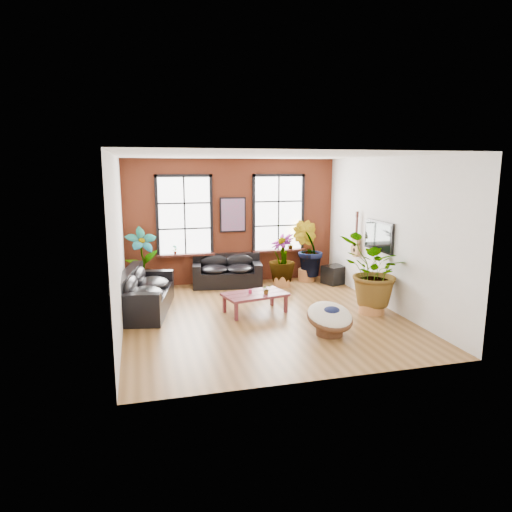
{
  "coord_description": "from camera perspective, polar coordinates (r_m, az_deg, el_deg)",
  "views": [
    {
      "loc": [
        -2.6,
        -9.38,
        3.24
      ],
      "look_at": [
        0.0,
        0.6,
        1.25
      ],
      "focal_mm": 32.0,
      "sensor_mm": 36.0,
      "label": 1
    }
  ],
  "objects": [
    {
      "name": "sofa_back",
      "position": [
        12.79,
        -3.65,
        -1.96
      ],
      "size": [
        2.0,
        1.17,
        0.87
      ],
      "rotation": [
        0.0,
        0.0,
        -0.14
      ],
      "color": "black",
      "rests_on": "ground"
    },
    {
      "name": "pot_back_right",
      "position": [
        13.41,
        6.33,
        -2.35
      ],
      "size": [
        0.6,
        0.6,
        0.36
      ],
      "rotation": [
        0.0,
        0.0,
        -0.25
      ],
      "color": "#B7713B",
      "rests_on": "ground"
    },
    {
      "name": "table_plant",
      "position": [
        10.27,
        1.29,
        -4.17
      ],
      "size": [
        0.25,
        0.24,
        0.23
      ],
      "primitive_type": "imported",
      "rotation": [
        0.0,
        0.0,
        0.35
      ],
      "color": "#215516",
      "rests_on": "coffee_table"
    },
    {
      "name": "pot_mid",
      "position": [
        12.72,
        3.21,
        -3.03
      ],
      "size": [
        0.63,
        0.63,
        0.35
      ],
      "rotation": [
        0.0,
        0.0,
        0.41
      ],
      "color": "#B7713B",
      "rests_on": "ground"
    },
    {
      "name": "room",
      "position": [
        9.99,
        0.66,
        2.32
      ],
      "size": [
        6.04,
        6.54,
        3.54
      ],
      "color": "brown",
      "rests_on": "ground"
    },
    {
      "name": "sill_plant_right",
      "position": [
        13.41,
        4.31,
        1.43
      ],
      "size": [
        0.19,
        0.19,
        0.27
      ],
      "primitive_type": "imported",
      "rotation": [
        0.0,
        0.0,
        3.49
      ],
      "color": "#215516",
      "rests_on": "room"
    },
    {
      "name": "pot_right_wall",
      "position": [
        10.73,
        14.27,
        -5.81
      ],
      "size": [
        0.75,
        0.75,
        0.43
      ],
      "rotation": [
        0.0,
        0.0,
        -0.38
      ],
      "color": "#B7713B",
      "rests_on": "ground"
    },
    {
      "name": "sofa_left",
      "position": [
        10.78,
        -13.97,
        -4.52
      ],
      "size": [
        1.45,
        2.55,
        0.95
      ],
      "rotation": [
        0.0,
        0.0,
        1.37
      ],
      "color": "black",
      "rests_on": "ground"
    },
    {
      "name": "floor_plant_back_right",
      "position": [
        13.27,
        6.46,
        0.92
      ],
      "size": [
        1.13,
        1.1,
        1.6
      ],
      "primitive_type": "imported",
      "rotation": [
        0.0,
        0.0,
        2.48
      ],
      "color": "#215516",
      "rests_on": "ground"
    },
    {
      "name": "pot_back_left",
      "position": [
        12.42,
        -13.96,
        -3.7
      ],
      "size": [
        0.51,
        0.51,
        0.35
      ],
      "rotation": [
        0.0,
        0.0,
        0.07
      ],
      "color": "#B7713B",
      "rests_on": "ground"
    },
    {
      "name": "tv_wall_unit",
      "position": [
        11.53,
        14.26,
        2.12
      ],
      "size": [
        0.13,
        1.86,
        1.2
      ],
      "color": "black",
      "rests_on": "room"
    },
    {
      "name": "papasan_chair",
      "position": [
        9.15,
        9.21,
        -7.62
      ],
      "size": [
        1.02,
        1.03,
        0.69
      ],
      "rotation": [
        0.0,
        0.0,
        0.12
      ],
      "color": "#55331E",
      "rests_on": "ground"
    },
    {
      "name": "floor_plant_mid",
      "position": [
        12.63,
        3.26,
        -0.21
      ],
      "size": [
        0.94,
        0.94,
        1.33
      ],
      "primitive_type": "imported",
      "rotation": [
        0.0,
        0.0,
        5.02
      ],
      "color": "#215516",
      "rests_on": "ground"
    },
    {
      "name": "sill_plant_left",
      "position": [
        12.74,
        -10.1,
        0.79
      ],
      "size": [
        0.17,
        0.17,
        0.27
      ],
      "primitive_type": "imported",
      "rotation": [
        0.0,
        0.0,
        0.79
      ],
      "color": "#215516",
      "rests_on": "room"
    },
    {
      "name": "floor_plant_back_left",
      "position": [
        12.29,
        -14.01,
        -0.18
      ],
      "size": [
        0.96,
        0.78,
        1.59
      ],
      "primitive_type": "imported",
      "rotation": [
        0.0,
        0.0,
        0.29
      ],
      "color": "#215516",
      "rests_on": "ground"
    },
    {
      "name": "poster",
      "position": [
        12.89,
        -2.9,
        5.17
      ],
      "size": [
        0.74,
        0.06,
        0.98
      ],
      "color": "black",
      "rests_on": "room"
    },
    {
      "name": "media_box",
      "position": [
        13.18,
        9.8,
        -2.31
      ],
      "size": [
        0.77,
        0.71,
        0.52
      ],
      "rotation": [
        0.0,
        0.0,
        0.37
      ],
      "color": "black",
      "rests_on": "ground"
    },
    {
      "name": "floor_plant_right_wall",
      "position": [
        10.51,
        14.52,
        -1.88
      ],
      "size": [
        1.89,
        1.81,
        1.63
      ],
      "primitive_type": "imported",
      "rotation": [
        0.0,
        0.0,
        3.64
      ],
      "color": "#215516",
      "rests_on": "ground"
    },
    {
      "name": "coffee_table",
      "position": [
        10.38,
        -0.12,
        -4.96
      ],
      "size": [
        1.54,
        1.09,
        0.54
      ],
      "rotation": [
        0.0,
        0.0,
        0.22
      ],
      "color": "maroon",
      "rests_on": "ground"
    }
  ]
}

